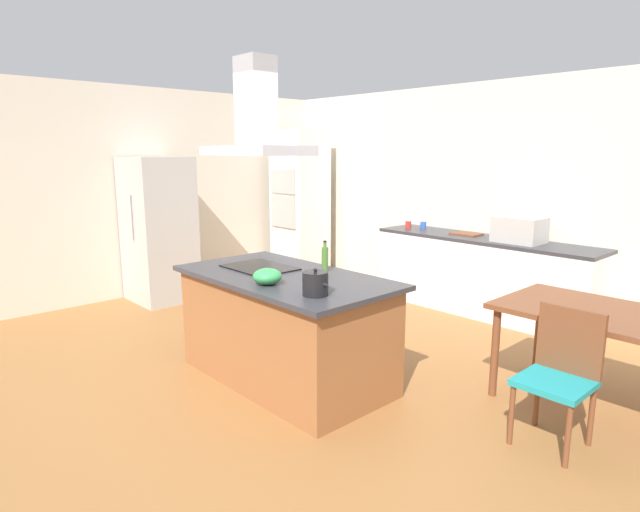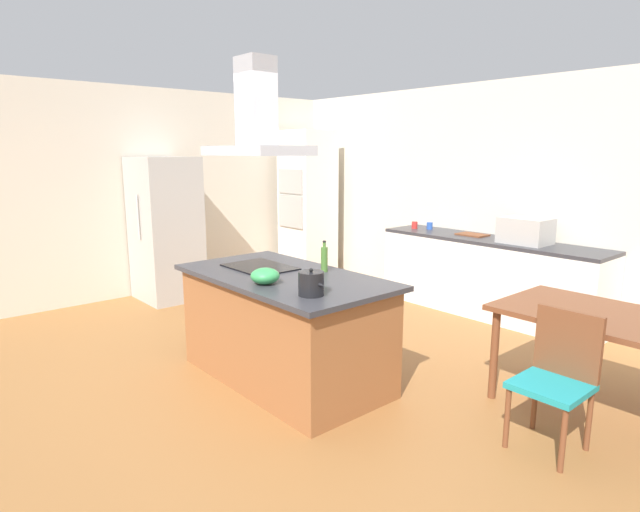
# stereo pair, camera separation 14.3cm
# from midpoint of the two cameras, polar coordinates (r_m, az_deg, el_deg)

# --- Properties ---
(ground) EXTENTS (16.00, 16.00, 0.00)m
(ground) POSITION_cam_midpoint_polar(r_m,az_deg,el_deg) (5.55, 7.78, -8.66)
(ground) COLOR #936033
(wall_back) EXTENTS (7.20, 0.10, 2.70)m
(wall_back) POSITION_cam_midpoint_polar(r_m,az_deg,el_deg) (6.69, 17.75, 6.17)
(wall_back) COLOR beige
(wall_back) RESTS_ON ground
(wall_left) EXTENTS (0.10, 8.80, 2.70)m
(wall_left) POSITION_cam_midpoint_polar(r_m,az_deg,el_deg) (7.64, -15.00, 6.89)
(wall_left) COLOR beige
(wall_left) RESTS_ON ground
(kitchen_island) EXTENTS (1.88, 1.01, 0.90)m
(kitchen_island) POSITION_cam_midpoint_polar(r_m,az_deg,el_deg) (4.41, -4.71, -7.70)
(kitchen_island) COLOR #995B33
(kitchen_island) RESTS_ON ground
(cooktop) EXTENTS (0.60, 0.44, 0.01)m
(cooktop) POSITION_cam_midpoint_polar(r_m,az_deg,el_deg) (4.55, -7.46, -1.23)
(cooktop) COLOR black
(cooktop) RESTS_ON kitchen_island
(tea_kettle) EXTENTS (0.23, 0.18, 0.19)m
(tea_kettle) POSITION_cam_midpoint_polar(r_m,az_deg,el_deg) (3.65, -1.62, -3.01)
(tea_kettle) COLOR black
(tea_kettle) RESTS_ON kitchen_island
(olive_oil_bottle) EXTENTS (0.06, 0.06, 0.26)m
(olive_oil_bottle) POSITION_cam_midpoint_polar(r_m,az_deg,el_deg) (4.36, -0.40, -0.28)
(olive_oil_bottle) COLOR #47722D
(olive_oil_bottle) RESTS_ON kitchen_island
(mixing_bowl) EXTENTS (0.22, 0.22, 0.12)m
(mixing_bowl) POSITION_cam_midpoint_polar(r_m,az_deg,el_deg) (3.98, -6.75, -2.21)
(mixing_bowl) COLOR #33934C
(mixing_bowl) RESTS_ON kitchen_island
(back_counter) EXTENTS (2.66, 0.62, 0.90)m
(back_counter) POSITION_cam_midpoint_polar(r_m,az_deg,el_deg) (6.46, 16.53, -2.03)
(back_counter) COLOR white
(back_counter) RESTS_ON ground
(countertop_microwave) EXTENTS (0.50, 0.38, 0.28)m
(countertop_microwave) POSITION_cam_midpoint_polar(r_m,az_deg,el_deg) (6.15, 20.20, 2.70)
(countertop_microwave) COLOR #B2AFAA
(countertop_microwave) RESTS_ON back_counter
(coffee_mug_red) EXTENTS (0.08, 0.08, 0.09)m
(coffee_mug_red) POSITION_cam_midpoint_polar(r_m,az_deg,el_deg) (6.95, 8.97, 3.38)
(coffee_mug_red) COLOR red
(coffee_mug_red) RESTS_ON back_counter
(coffee_mug_blue) EXTENTS (0.08, 0.08, 0.09)m
(coffee_mug_blue) POSITION_cam_midpoint_polar(r_m,az_deg,el_deg) (6.93, 10.56, 3.29)
(coffee_mug_blue) COLOR #2D56B2
(coffee_mug_blue) RESTS_ON back_counter
(cutting_board) EXTENTS (0.34, 0.24, 0.02)m
(cutting_board) POSITION_cam_midpoint_polar(r_m,az_deg,el_deg) (6.55, 14.99, 2.33)
(cutting_board) COLOR brown
(cutting_board) RESTS_ON back_counter
(wall_oven_stack) EXTENTS (0.70, 0.66, 2.20)m
(wall_oven_stack) POSITION_cam_midpoint_polar(r_m,az_deg,el_deg) (8.13, -2.70, 5.73)
(wall_oven_stack) COLOR white
(wall_oven_stack) RESTS_ON ground
(refrigerator) EXTENTS (0.80, 0.73, 1.82)m
(refrigerator) POSITION_cam_midpoint_polar(r_m,az_deg,el_deg) (6.99, -17.65, 2.73)
(refrigerator) COLOR #B2AFAA
(refrigerator) RESTS_ON ground
(dining_table) EXTENTS (1.40, 0.90, 0.75)m
(dining_table) POSITION_cam_midpoint_polar(r_m,az_deg,el_deg) (4.32, 27.46, -6.40)
(dining_table) COLOR brown
(dining_table) RESTS_ON ground
(chair_facing_island) EXTENTS (0.42, 0.42, 0.89)m
(chair_facing_island) POSITION_cam_midpoint_polar(r_m,az_deg,el_deg) (3.78, 23.69, -11.06)
(chair_facing_island) COLOR teal
(chair_facing_island) RESTS_ON ground
(range_hood) EXTENTS (0.90, 0.55, 0.78)m
(range_hood) POSITION_cam_midpoint_polar(r_m,az_deg,el_deg) (4.45, -7.86, 13.98)
(range_hood) COLOR #ADADB2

